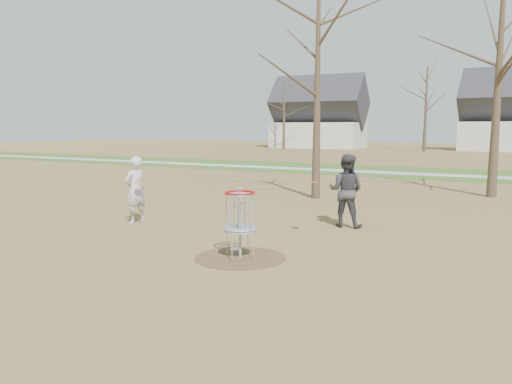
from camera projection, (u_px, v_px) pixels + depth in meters
ground at (240, 258)px, 9.74m from camera, size 160.00×160.00×0.00m
green_band at (436, 173)px, 27.83m from camera, size 160.00×8.00×0.01m
footpath at (433, 175)px, 26.97m from camera, size 160.00×1.50×0.01m
dirt_circle at (240, 258)px, 9.74m from camera, size 1.80×1.80×0.01m
player_standing at (135, 190)px, 13.21m from camera, size 0.50×0.70×1.77m
player_throwing at (346, 191)px, 12.72m from camera, size 0.96×0.78×1.87m
disc_grounded at (235, 249)px, 10.38m from camera, size 0.22×0.22×0.02m
discs_in_play at (225, 182)px, 12.13m from camera, size 4.67×1.18×0.20m
disc_golf_basket at (240, 212)px, 9.62m from camera, size 0.64×0.64×1.35m
bare_trees at (498, 92)px, 39.02m from camera, size 52.62×44.98×9.00m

